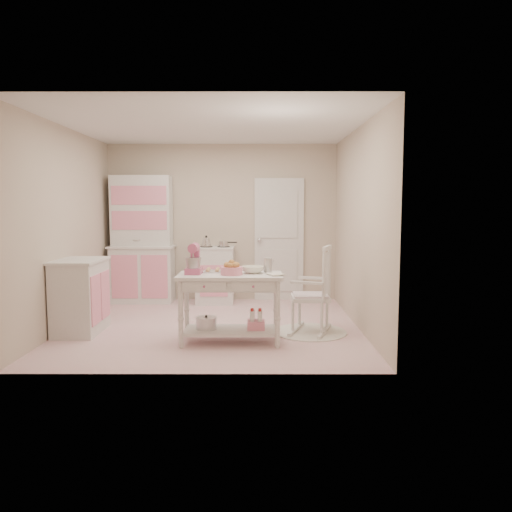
{
  "coord_description": "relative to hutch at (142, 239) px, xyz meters",
  "views": [
    {
      "loc": [
        0.58,
        -6.47,
        1.59
      ],
      "look_at": [
        0.57,
        -0.28,
        0.96
      ],
      "focal_mm": 35.0,
      "sensor_mm": 36.0,
      "label": 1
    }
  ],
  "objects": [
    {
      "name": "room_shell",
      "position": [
        1.3,
        -1.66,
        0.61
      ],
      "size": [
        3.84,
        3.84,
        2.62
      ],
      "color": "#D1828C",
      "rests_on": "ground"
    },
    {
      "name": "door",
      "position": [
        2.25,
        0.21,
        -0.02
      ],
      "size": [
        0.82,
        0.05,
        2.04
      ],
      "primitive_type": "cube",
      "color": "white",
      "rests_on": "ground"
    },
    {
      "name": "hutch",
      "position": [
        0.0,
        0.0,
        0.0
      ],
      "size": [
        1.06,
        0.5,
        2.08
      ],
      "primitive_type": "cube",
      "color": "white",
      "rests_on": "ground"
    },
    {
      "name": "stove",
      "position": [
        1.2,
        -0.05,
        -0.58
      ],
      "size": [
        0.62,
        0.57,
        0.92
      ],
      "primitive_type": "cube",
      "color": "white",
      "rests_on": "ground"
    },
    {
      "name": "base_cabinet",
      "position": [
        -0.33,
        -1.99,
        -0.58
      ],
      "size": [
        0.54,
        0.84,
        0.92
      ],
      "primitive_type": "cube",
      "color": "white",
      "rests_on": "ground"
    },
    {
      "name": "lace_rug",
      "position": [
        2.55,
        -2.0,
        -1.03
      ],
      "size": [
        0.92,
        0.92,
        0.01
      ],
      "primitive_type": "cylinder",
      "color": "white",
      "rests_on": "ground"
    },
    {
      "name": "rocking_chair",
      "position": [
        2.55,
        -2.0,
        -0.49
      ],
      "size": [
        0.68,
        0.84,
        1.1
      ],
      "primitive_type": "cube",
      "rotation": [
        0.0,
        0.0,
        -0.32
      ],
      "color": "white",
      "rests_on": "ground"
    },
    {
      "name": "work_table",
      "position": [
        1.57,
        -2.44,
        -0.64
      ],
      "size": [
        1.2,
        0.6,
        0.8
      ],
      "primitive_type": "cube",
      "color": "white",
      "rests_on": "ground"
    },
    {
      "name": "stand_mixer",
      "position": [
        1.15,
        -2.42,
        -0.07
      ],
      "size": [
        0.21,
        0.29,
        0.34
      ],
      "primitive_type": "cube",
      "rotation": [
        0.0,
        0.0,
        -0.04
      ],
      "color": "#CC5687",
      "rests_on": "work_table"
    },
    {
      "name": "cookie_tray",
      "position": [
        1.42,
        -2.26,
        -0.23
      ],
      "size": [
        0.34,
        0.24,
        0.02
      ],
      "primitive_type": "cube",
      "color": "silver",
      "rests_on": "work_table"
    },
    {
      "name": "bread_basket",
      "position": [
        1.59,
        -2.49,
        -0.19
      ],
      "size": [
        0.25,
        0.25,
        0.09
      ],
      "primitive_type": "cylinder",
      "color": "pink",
      "rests_on": "work_table"
    },
    {
      "name": "mixing_bowl",
      "position": [
        1.83,
        -2.36,
        -0.2
      ],
      "size": [
        0.26,
        0.26,
        0.08
      ],
      "primitive_type": "imported",
      "color": "white",
      "rests_on": "work_table"
    },
    {
      "name": "metal_pitcher",
      "position": [
        2.01,
        -2.28,
        -0.16
      ],
      "size": [
        0.1,
        0.1,
        0.17
      ],
      "primitive_type": "cylinder",
      "color": "silver",
      "rests_on": "work_table"
    },
    {
      "name": "recipe_book",
      "position": [
        2.02,
        -2.56,
        -0.23
      ],
      "size": [
        0.23,
        0.25,
        0.02
      ],
      "primitive_type": "imported",
      "rotation": [
        0.0,
        0.0,
        0.41
      ],
      "color": "white",
      "rests_on": "work_table"
    }
  ]
}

